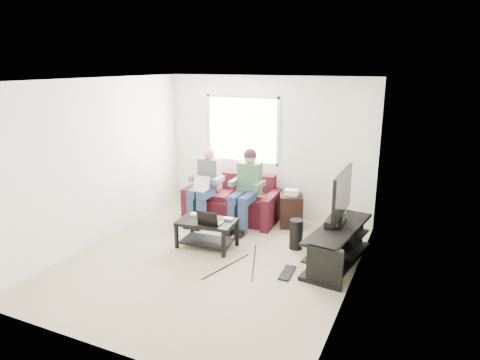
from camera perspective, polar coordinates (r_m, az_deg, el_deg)
name	(u,v)px	position (r m, az deg, el deg)	size (l,w,h in m)	color
floor	(211,260)	(6.44, -3.85, -10.58)	(4.50, 4.50, 0.00)	#B2A88A
ceiling	(208,80)	(5.80, -4.32, 13.19)	(4.50, 4.50, 0.00)	white
wall_back	(267,147)	(7.99, 3.66, 4.39)	(4.50, 4.50, 0.00)	white
wall_front	(95,230)	(4.25, -18.76, -6.37)	(4.50, 4.50, 0.00)	white
wall_left	(99,162)	(7.14, -18.33, 2.33)	(4.50, 4.50, 0.00)	white
wall_right	(355,192)	(5.36, 15.08, -1.60)	(4.50, 4.50, 0.00)	white
window	(242,130)	(8.11, 0.33, 6.74)	(1.48, 0.04, 1.28)	white
sofa	(233,202)	(7.97, -0.98, -2.99)	(1.78, 0.91, 0.81)	#4A121B
person_left	(206,182)	(7.78, -4.59, -0.25)	(0.40, 0.70, 1.33)	navy
person_right	(247,183)	(7.44, 0.87, -0.46)	(0.40, 0.71, 1.38)	navy
laptop_silver	(199,187)	(7.59, -5.44, -0.88)	(0.32, 0.22, 0.24)	silver
coffee_table	(207,227)	(6.75, -4.44, -6.32)	(0.93, 0.62, 0.44)	black
laptop_black	(211,216)	(6.55, -3.90, -4.80)	(0.34, 0.24, 0.24)	black
controller_a	(195,214)	(6.93, -6.02, -4.57)	(0.14, 0.09, 0.04)	silver
controller_b	(207,215)	(6.90, -4.47, -4.64)	(0.14, 0.09, 0.04)	black
controller_c	(228,219)	(6.70, -1.59, -5.22)	(0.14, 0.09, 0.04)	gray
tv_stand	(337,247)	(6.42, 12.86, -8.67)	(0.71, 1.69, 0.54)	black
tv	(342,195)	(6.25, 13.44, -1.93)	(0.12, 1.10, 0.81)	black
soundbar	(332,221)	(6.40, 12.18, -5.31)	(0.12, 0.50, 0.10)	black
drink_cup	(344,210)	(6.88, 13.73, -3.86)	(0.08, 0.08, 0.12)	#B1814C
console_white	(331,253)	(6.03, 12.09, -9.47)	(0.30, 0.22, 0.06)	silver
console_grey	(342,234)	(6.66, 13.44, -7.02)	(0.34, 0.26, 0.08)	gray
console_black	(337,243)	(6.35, 12.80, -8.19)	(0.38, 0.30, 0.07)	black
subwoofer	(296,234)	(6.77, 7.50, -7.18)	(0.21, 0.21, 0.47)	black
keyboard_floor	(287,273)	(6.08, 6.30, -12.21)	(0.15, 0.45, 0.02)	black
end_table	(291,210)	(7.62, 6.84, -3.98)	(0.39, 0.39, 0.68)	black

